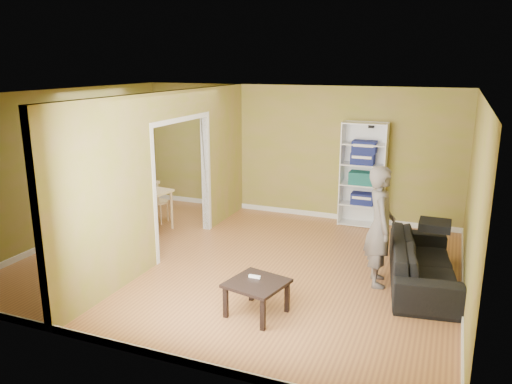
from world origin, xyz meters
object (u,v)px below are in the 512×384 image
(dining_table, at_px, (135,194))
(chair_far, at_px, (157,200))
(coffee_table, at_px, (257,287))
(chair_near, at_px, (120,213))
(chair_left, at_px, (104,204))
(person, at_px, (381,216))
(sofa, at_px, (423,256))
(bookshelf, at_px, (363,174))

(dining_table, distance_m, chair_far, 0.60)
(coffee_table, height_order, chair_near, chair_near)
(coffee_table, distance_m, chair_left, 4.49)
(dining_table, height_order, chair_left, chair_left)
(person, bearing_deg, sofa, -85.23)
(person, bearing_deg, chair_left, 66.97)
(person, relative_size, coffee_table, 3.03)
(chair_near, xyz_separation_m, chair_far, (0.01, 1.16, -0.07))
(bookshelf, height_order, chair_near, bookshelf)
(person, relative_size, bookshelf, 1.01)
(coffee_table, relative_size, dining_table, 0.54)
(coffee_table, distance_m, chair_near, 3.52)
(chair_near, bearing_deg, dining_table, 77.31)
(person, xyz_separation_m, chair_near, (-4.40, 0.08, -0.48))
(sofa, bearing_deg, chair_left, 77.50)
(dining_table, bearing_deg, chair_far, 76.49)
(coffee_table, bearing_deg, sofa, 42.84)
(dining_table, height_order, chair_far, chair_far)
(sofa, xyz_separation_m, person, (-0.59, -0.22, 0.58))
(bookshelf, bearing_deg, chair_left, -156.72)
(chair_far, bearing_deg, person, 160.45)
(bookshelf, distance_m, chair_near, 4.50)
(chair_far, bearing_deg, dining_table, 72.68)
(sofa, height_order, person, person)
(coffee_table, xyz_separation_m, chair_left, (-3.96, 2.13, 0.07))
(sofa, xyz_separation_m, chair_near, (-4.99, -0.14, 0.09))
(sofa, xyz_separation_m, chair_left, (-5.78, 0.43, 0.03))
(sofa, relative_size, chair_far, 2.50)
(dining_table, bearing_deg, bookshelf, 26.29)
(chair_left, xyz_separation_m, chair_near, (0.80, -0.58, 0.07))
(bookshelf, relative_size, chair_near, 1.94)
(coffee_table, height_order, chair_far, chair_far)
(chair_far, bearing_deg, chair_left, 32.15)
(bookshelf, distance_m, chair_left, 4.93)
(coffee_table, distance_m, dining_table, 3.95)
(person, xyz_separation_m, dining_table, (-4.52, 0.70, -0.31))
(coffee_table, relative_size, chair_near, 0.64)
(person, xyz_separation_m, chair_far, (-4.39, 1.24, -0.55))
(bookshelf, xyz_separation_m, chair_near, (-3.70, -2.51, -0.48))
(bookshelf, bearing_deg, chair_near, -145.84)
(chair_far, bearing_deg, sofa, 164.65)
(sofa, bearing_deg, coffee_table, 124.62)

